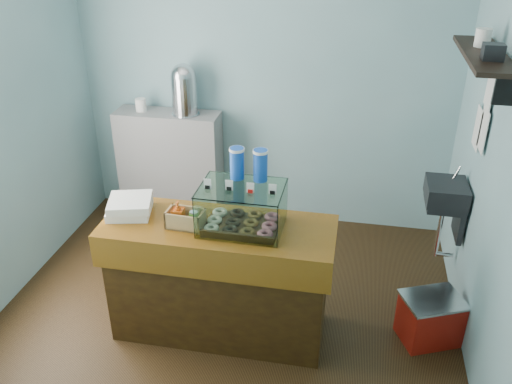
% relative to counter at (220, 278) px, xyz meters
% --- Properties ---
extents(ground, '(3.50, 3.50, 0.00)m').
position_rel_counter_xyz_m(ground, '(0.00, 0.25, -0.46)').
color(ground, black).
rests_on(ground, ground).
extents(room_shell, '(3.54, 3.04, 2.82)m').
position_rel_counter_xyz_m(room_shell, '(0.03, 0.26, 1.25)').
color(room_shell, '#719BA5').
rests_on(room_shell, ground).
extents(counter, '(1.60, 0.60, 0.90)m').
position_rel_counter_xyz_m(counter, '(0.00, 0.00, 0.00)').
color(counter, '#3B250B').
rests_on(counter, ground).
extents(back_shelf, '(1.00, 0.32, 1.10)m').
position_rel_counter_xyz_m(back_shelf, '(-0.90, 1.57, 0.09)').
color(back_shelf, gray).
rests_on(back_shelf, ground).
extents(display_case, '(0.56, 0.41, 0.52)m').
position_rel_counter_xyz_m(display_case, '(0.17, 0.04, 0.62)').
color(display_case, '#362010').
rests_on(display_case, counter).
extents(condiment_crate, '(0.26, 0.16, 0.18)m').
position_rel_counter_xyz_m(condiment_crate, '(-0.22, -0.05, 0.51)').
color(condiment_crate, tan).
rests_on(condiment_crate, counter).
extents(pastry_boxes, '(0.36, 0.36, 0.12)m').
position_rel_counter_xyz_m(pastry_boxes, '(-0.64, 0.04, 0.50)').
color(pastry_boxes, white).
rests_on(pastry_boxes, counter).
extents(coffee_urn, '(0.26, 0.26, 0.48)m').
position_rel_counter_xyz_m(coffee_urn, '(-0.71, 1.56, 0.89)').
color(coffee_urn, silver).
rests_on(coffee_urn, back_shelf).
extents(red_cooler, '(0.50, 0.45, 0.36)m').
position_rel_counter_xyz_m(red_cooler, '(1.51, 0.18, -0.27)').
color(red_cooler, '#AA180D').
rests_on(red_cooler, ground).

